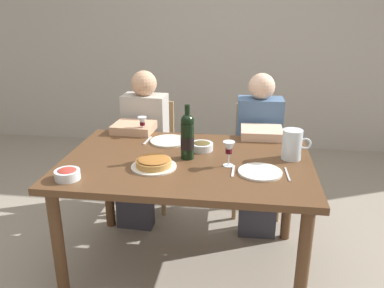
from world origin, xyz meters
The scene contains 20 objects.
ground_plane centered at (0.00, 0.00, 0.00)m, with size 8.00×8.00×0.00m, color gray.
back_wall centered at (0.00, 2.43, 1.40)m, with size 8.00×0.10×2.80m, color #B2ADA3.
dining_table centered at (0.00, 0.00, 0.67)m, with size 1.50×1.00×0.76m.
wine_bottle centered at (0.00, 0.03, 0.90)m, with size 0.08×0.08×0.34m.
water_pitcher centered at (0.63, 0.11, 0.84)m, with size 0.17×0.12×0.18m.
baked_tart centered at (-0.17, -0.14, 0.79)m, with size 0.26×0.26×0.06m.
salad_bowl centered at (-0.60, -0.36, 0.79)m, with size 0.14×0.14×0.06m.
olive_bowl centered at (0.07, 0.18, 0.79)m, with size 0.15×0.15×0.05m.
wine_glass_left_diner centered at (-0.38, 0.41, 0.86)m, with size 0.07×0.07×0.14m.
wine_glass_right_diner centered at (0.25, -0.06, 0.87)m, with size 0.07×0.07×0.15m.
dinner_plate_left_setting centered at (-0.17, 0.30, 0.77)m, with size 0.25×0.25×0.01m, color silver.
dinner_plate_right_setting centered at (0.43, -0.14, 0.77)m, with size 0.25×0.25×0.01m, color white.
fork_left_setting centered at (-0.32, 0.30, 0.76)m, with size 0.16×0.01×0.01m, color silver.
knife_left_setting centered at (-0.02, 0.30, 0.76)m, with size 0.18×0.01×0.01m, color silver.
knife_right_setting centered at (0.58, -0.14, 0.76)m, with size 0.18×0.01×0.01m, color silver.
spoon_right_setting centered at (0.28, -0.14, 0.76)m, with size 0.16×0.01×0.01m, color silver.
chair_left centered at (-0.45, 0.89, 0.50)m, with size 0.42×0.42×0.87m.
diner_left centered at (-0.46, 0.65, 0.62)m, with size 0.35×0.52×1.16m.
chair_right centered at (0.45, 0.90, 0.50)m, with size 0.41×0.41×0.87m.
diner_right centered at (0.45, 0.66, 0.62)m, with size 0.35×0.51×1.16m.
Camera 1 is at (0.34, -2.21, 1.68)m, focal length 37.39 mm.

